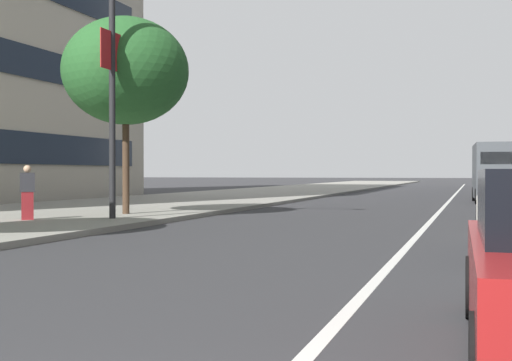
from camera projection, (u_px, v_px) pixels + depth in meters
name	position (u px, v px, depth m)	size (l,w,h in m)	color
sidewalk_right_plaza	(192.00, 200.00, 34.47)	(160.00, 10.33, 0.15)	gray
lane_centre_stripe	(449.00, 201.00, 35.48)	(110.00, 0.16, 0.01)	silver
delivery_van_ahead	(497.00, 172.00, 33.17)	(5.38, 2.33, 2.85)	#4C5156
street_lamp_with_banners	(124.00, 43.00, 19.35)	(1.26, 2.70, 8.23)	#232326
street_tree_far_plaza	(126.00, 71.00, 21.69)	(4.00, 4.00, 6.23)	#473323
pedestrian_on_plaza	(27.00, 193.00, 18.93)	(0.45, 0.48, 1.51)	maroon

